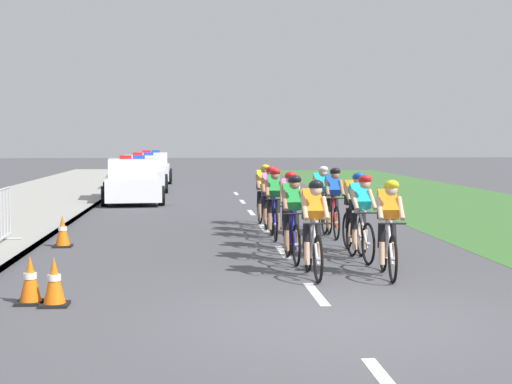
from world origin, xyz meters
The scene contains 22 objects.
ground_plane centered at (0.00, 0.00, 0.00)m, with size 160.00×160.00×0.00m, color #4C4C51.
sidewalk_slab centered at (-7.14, 14.00, 0.06)m, with size 4.74×60.00×0.12m, color #A3A099.
kerb_edge centered at (-4.85, 14.00, 0.07)m, with size 0.16×60.00×0.13m, color #9E9E99.
grass_verge centered at (7.05, 14.00, 0.00)m, with size 7.00×60.00×0.01m, color #3D7033.
lane_markings_centre centered at (0.00, 9.61, 0.00)m, with size 0.14×25.60×0.01m.
cyclist_lead centered at (0.15, 2.89, 0.79)m, with size 0.42×1.72×1.56m.
cyclist_second centered at (1.31, 2.80, 0.79)m, with size 0.45×1.72×1.56m.
cyclist_third centered at (0.03, 4.45, 0.79)m, with size 0.42×1.72×1.56m.
cyclist_fourth centered at (1.24, 4.48, 0.79)m, with size 0.44×1.72×1.56m.
cyclist_fifth centered at (0.17, 5.92, 0.79)m, with size 0.43×1.72×1.56m.
cyclist_sixth centered at (1.34, 5.48, 0.79)m, with size 0.43×1.72×1.56m.
cyclist_seventh centered at (0.04, 7.62, 0.79)m, with size 0.42×1.72×1.56m.
cyclist_eighth centered at (1.35, 7.79, 0.79)m, with size 0.42×1.72×1.56m.
cyclist_ninth centered at (0.05, 8.75, 0.79)m, with size 0.42×1.72×1.56m.
cyclist_tenth centered at (1.24, 8.76, 0.79)m, with size 0.42×1.72×1.56m.
cyclist_eleventh centered at (0.04, 10.11, 0.79)m, with size 0.44×1.72×1.56m.
police_car_nearest centered at (-3.72, 17.50, 0.68)m, with size 2.29×4.54×1.59m.
police_car_second centered at (-3.72, 23.36, 0.68)m, with size 2.12×4.46×1.59m.
police_car_third centered at (-3.72, 29.63, 0.68)m, with size 2.06×4.43×1.59m.
traffic_cone_near centered at (-3.80, 1.26, 0.31)m, with size 0.36×0.36×0.64m.
traffic_cone_mid centered at (-4.27, 6.67, 0.31)m, with size 0.36×0.36×0.64m.
traffic_cone_far centered at (-3.47, 1.11, 0.31)m, with size 0.36×0.36×0.64m.
Camera 1 is at (-1.69, -8.97, 2.14)m, focal length 54.88 mm.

